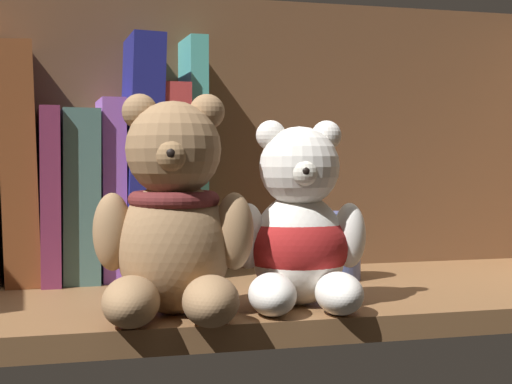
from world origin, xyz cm
name	(u,v)px	position (x,y,z in cm)	size (l,w,h in cm)	color
shelf_board	(233,302)	(0.00, 0.00, 1.00)	(82.06, 29.77, 2.00)	brown
shelf_back_panel	(198,143)	(0.00, 15.49, 15.83)	(84.46, 1.20, 31.67)	brown
book_7	(19,165)	(-18.78, 12.84, 13.55)	(3.32, 13.75, 23.10)	brown
book_8	(48,194)	(-15.95, 12.84, 10.53)	(1.87, 15.00, 17.07)	#792C51
book_9	(78,195)	(-13.03, 12.84, 10.46)	(3.52, 13.34, 16.93)	#49716C
book_10	(109,189)	(-9.88, 12.84, 11.03)	(2.31, 11.88, 18.06)	#9C58BC
book_11	(138,158)	(-6.91, 12.84, 14.18)	(3.16, 13.68, 24.36)	navy
book_12	(168,181)	(-3.78, 12.84, 11.81)	(2.63, 13.25, 19.61)	#C03939
book_13	(190,157)	(-1.32, 12.84, 14.28)	(1.83, 9.85, 24.55)	#4FB7AB
teddy_bear_larger	(173,221)	(-7.34, -10.46, 9.30)	(12.90, 13.33, 17.10)	#93704C
teddy_bear_smaller	(300,233)	(3.35, -9.09, 7.99)	(11.32, 12.11, 15.25)	white
pillar_candle	(335,246)	(11.58, 3.95, 5.39)	(5.11, 5.11, 6.79)	#4C5B99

